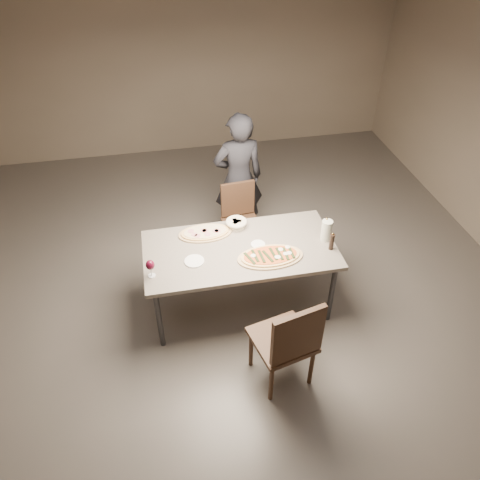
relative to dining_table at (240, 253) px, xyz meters
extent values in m
plane|color=#5A544E|center=(0.00, 0.00, -0.69)|extent=(7.00, 7.00, 0.00)
plane|color=silver|center=(0.00, 0.00, 2.11)|extent=(7.00, 7.00, 0.00)
plane|color=gray|center=(0.00, 3.50, 0.71)|extent=(6.00, 0.00, 6.00)
cube|color=slate|center=(0.00, 0.00, 0.04)|extent=(1.80, 0.90, 0.04)
cylinder|color=#333335|center=(-0.82, -0.37, -0.34)|extent=(0.05, 0.05, 0.71)
cylinder|color=#333335|center=(0.82, -0.37, -0.34)|extent=(0.05, 0.05, 0.71)
cylinder|color=#333335|center=(-0.82, 0.37, -0.34)|extent=(0.05, 0.05, 0.71)
cylinder|color=#333335|center=(0.82, 0.37, -0.34)|extent=(0.05, 0.05, 0.71)
ellipsoid|color=white|center=(0.43, -0.11, 0.10)|extent=(0.05, 0.05, 0.01)
ellipsoid|color=white|center=(0.09, -0.17, 0.10)|extent=(0.05, 0.05, 0.01)
ellipsoid|color=white|center=(0.36, -0.13, 0.10)|extent=(0.05, 0.05, 0.01)
ellipsoid|color=white|center=(0.39, -0.20, 0.10)|extent=(0.05, 0.05, 0.01)
ellipsoid|color=white|center=(0.42, -0.20, 0.10)|extent=(0.05, 0.05, 0.01)
ellipsoid|color=white|center=(0.31, -0.23, 0.10)|extent=(0.05, 0.05, 0.01)
ellipsoid|color=white|center=(0.30, -0.23, 0.10)|extent=(0.05, 0.05, 0.01)
cube|color=#233014|center=(0.05, -0.20, 0.09)|extent=(0.08, 0.17, 0.01)
cube|color=#233014|center=(0.11, -0.17, 0.09)|extent=(0.04, 0.18, 0.01)
cube|color=#233014|center=(0.16, -0.19, 0.09)|extent=(0.04, 0.18, 0.01)
cube|color=#233014|center=(0.22, -0.20, 0.09)|extent=(0.08, 0.17, 0.01)
cube|color=#233014|center=(0.27, -0.18, 0.09)|extent=(0.04, 0.18, 0.01)
cube|color=#233014|center=(0.33, -0.19, 0.09)|extent=(0.04, 0.18, 0.01)
cube|color=#233014|center=(0.39, -0.20, 0.09)|extent=(0.02, 0.17, 0.01)
cube|color=#233014|center=(0.44, -0.18, 0.09)|extent=(0.03, 0.18, 0.01)
cylinder|color=#D08083|center=(-0.42, 0.31, 0.09)|extent=(0.06, 0.06, 0.00)
cylinder|color=#D08083|center=(-0.30, 0.29, 0.09)|extent=(0.06, 0.06, 0.00)
cylinder|color=#D08083|center=(-0.17, 0.26, 0.09)|extent=(0.06, 0.06, 0.00)
cylinder|color=#D08083|center=(-0.37, 0.22, 0.09)|extent=(0.06, 0.06, 0.00)
cylinder|color=#D08083|center=(-0.27, 0.23, 0.09)|extent=(0.06, 0.06, 0.00)
cylinder|color=#D08083|center=(-0.29, 0.29, 0.09)|extent=(0.06, 0.06, 0.00)
cylinder|color=#D08083|center=(-0.40, 0.25, 0.09)|extent=(0.06, 0.06, 0.00)
cylinder|color=#D08083|center=(-0.19, 0.26, 0.09)|extent=(0.06, 0.06, 0.00)
cylinder|color=beige|center=(0.03, 0.34, 0.09)|extent=(0.18, 0.18, 0.07)
torus|color=beige|center=(0.03, 0.34, 0.12)|extent=(0.21, 0.21, 0.03)
cube|color=#A07441|center=(0.06, 0.34, 0.11)|extent=(0.07, 0.06, 0.04)
cube|color=#A07441|center=(0.02, 0.36, 0.11)|extent=(0.05, 0.06, 0.04)
cube|color=#A07441|center=(0.02, 0.32, 0.11)|extent=(0.07, 0.07, 0.04)
cylinder|color=white|center=(0.18, 0.01, 0.06)|extent=(0.13, 0.13, 0.02)
cylinder|color=#A6A13D|center=(0.18, 0.01, 0.07)|extent=(0.09, 0.09, 0.00)
cylinder|color=black|center=(0.83, -0.17, 0.13)|extent=(0.04, 0.04, 0.15)
cylinder|color=black|center=(0.83, -0.17, 0.22)|extent=(0.05, 0.05, 0.02)
sphere|color=gold|center=(0.83, -0.17, 0.24)|extent=(0.02, 0.02, 0.02)
cylinder|color=black|center=(0.83, 0.01, 0.15)|extent=(0.05, 0.05, 0.18)
cylinder|color=black|center=(0.83, 0.01, 0.25)|extent=(0.06, 0.06, 0.02)
sphere|color=gold|center=(0.83, 0.01, 0.27)|extent=(0.02, 0.02, 0.02)
cylinder|color=silver|center=(0.83, -0.02, 0.16)|extent=(0.10, 0.10, 0.21)
cylinder|color=silver|center=(-0.83, -0.22, 0.06)|extent=(0.07, 0.07, 0.01)
cylinder|color=silver|center=(-0.83, -0.22, 0.10)|extent=(0.01, 0.01, 0.08)
ellipsoid|color=#4D0B1F|center=(-0.83, -0.22, 0.18)|extent=(0.08, 0.08, 0.09)
cylinder|color=white|center=(-0.44, -0.10, 0.06)|extent=(0.18, 0.18, 0.01)
cube|color=#3F281A|center=(0.18, -0.90, -0.23)|extent=(0.57, 0.57, 0.04)
cylinder|color=#3F281A|center=(0.04, -1.13, -0.47)|extent=(0.04, 0.04, 0.44)
cylinder|color=#3F281A|center=(0.41, -1.04, -0.47)|extent=(0.04, 0.04, 0.44)
cylinder|color=#3F281A|center=(-0.05, -0.76, -0.47)|extent=(0.04, 0.04, 0.44)
cylinder|color=#3F281A|center=(0.32, -0.67, -0.47)|extent=(0.04, 0.04, 0.44)
cube|color=#3F281A|center=(0.23, -1.11, 0.06)|extent=(0.45, 0.15, 0.49)
cube|color=#3F281A|center=(0.19, 0.80, -0.30)|extent=(0.43, 0.43, 0.04)
cylinder|color=#3F281A|center=(0.34, 0.98, -0.51)|extent=(0.03, 0.03, 0.37)
cylinder|color=#3F281A|center=(0.01, 0.95, -0.51)|extent=(0.03, 0.03, 0.37)
cylinder|color=#3F281A|center=(0.36, 0.65, -0.51)|extent=(0.03, 0.03, 0.37)
cylinder|color=#3F281A|center=(0.04, 0.62, -0.51)|extent=(0.03, 0.03, 0.37)
cube|color=#3F281A|center=(0.17, 0.98, -0.06)|extent=(0.38, 0.07, 0.42)
imported|color=black|center=(0.22, 1.17, 0.09)|extent=(0.59, 0.41, 1.57)
camera|label=1|loc=(-0.66, -3.29, 2.87)|focal=35.00mm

